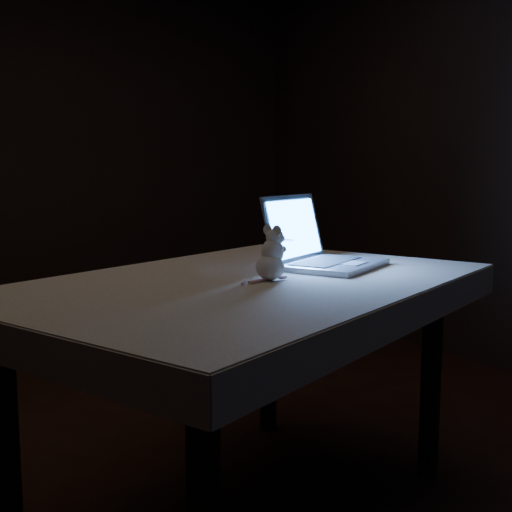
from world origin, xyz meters
TOP-DOWN VIEW (x-y plane):
  - floor at (0.00, 0.00)m, footprint 5.00×5.00m
  - back_wall at (0.00, 2.50)m, footprint 4.50×0.04m
  - table at (0.11, -0.41)m, footprint 1.76×1.44m
  - tablecloth at (0.20, -0.39)m, footprint 1.88×1.54m
  - laptop at (0.51, -0.38)m, footprint 0.50×0.47m
  - plush_mouse at (0.16, -0.47)m, footprint 0.17×0.17m

SIDE VIEW (x-z plane):
  - floor at x=0.00m, z-range 0.00..0.00m
  - table at x=0.11m, z-range 0.00..0.81m
  - tablecloth at x=0.20m, z-range 0.72..0.82m
  - plush_mouse at x=0.16m, z-range 0.82..1.00m
  - laptop at x=0.51m, z-range 0.82..1.09m
  - back_wall at x=0.00m, z-range 0.00..2.60m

